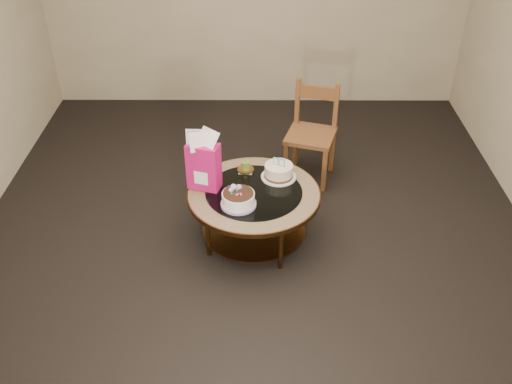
{
  "coord_description": "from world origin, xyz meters",
  "views": [
    {
      "loc": [
        0.03,
        -3.54,
        2.95
      ],
      "look_at": [
        0.02,
        0.02,
        0.44
      ],
      "focal_mm": 40.0,
      "sensor_mm": 36.0,
      "label": 1
    }
  ],
  "objects_px": {
    "gift_bag": "(203,160)",
    "dining_chair": "(312,133)",
    "decorated_cake": "(238,200)",
    "cream_cake": "(279,172)",
    "coffee_table": "(254,200)"
  },
  "relations": [
    {
      "from": "cream_cake",
      "to": "dining_chair",
      "type": "distance_m",
      "value": 0.8
    },
    {
      "from": "coffee_table",
      "to": "gift_bag",
      "type": "relative_size",
      "value": 2.12
    },
    {
      "from": "gift_bag",
      "to": "coffee_table",
      "type": "bearing_deg",
      "value": 7.9
    },
    {
      "from": "coffee_table",
      "to": "cream_cake",
      "type": "xyz_separation_m",
      "value": [
        0.19,
        0.19,
        0.13
      ]
    },
    {
      "from": "dining_chair",
      "to": "coffee_table",
      "type": "bearing_deg",
      "value": -101.71
    },
    {
      "from": "coffee_table",
      "to": "dining_chair",
      "type": "height_order",
      "value": "dining_chair"
    },
    {
      "from": "decorated_cake",
      "to": "gift_bag",
      "type": "distance_m",
      "value": 0.4
    },
    {
      "from": "decorated_cake",
      "to": "cream_cake",
      "type": "height_order",
      "value": "cream_cake"
    },
    {
      "from": "gift_bag",
      "to": "cream_cake",
      "type": "bearing_deg",
      "value": 30.29
    },
    {
      "from": "decorated_cake",
      "to": "cream_cake",
      "type": "bearing_deg",
      "value": 50.33
    },
    {
      "from": "cream_cake",
      "to": "gift_bag",
      "type": "bearing_deg",
      "value": -143.1
    },
    {
      "from": "dining_chair",
      "to": "cream_cake",
      "type": "bearing_deg",
      "value": -96.27
    },
    {
      "from": "gift_bag",
      "to": "dining_chair",
      "type": "relative_size",
      "value": 0.54
    },
    {
      "from": "gift_bag",
      "to": "dining_chair",
      "type": "xyz_separation_m",
      "value": [
        0.89,
        0.86,
        -0.25
      ]
    },
    {
      "from": "gift_bag",
      "to": "dining_chair",
      "type": "height_order",
      "value": "gift_bag"
    }
  ]
}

